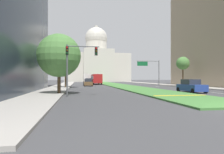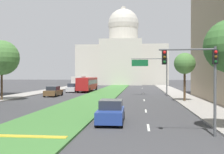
% 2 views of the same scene
% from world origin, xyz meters
% --- Properties ---
extents(ground_plane, '(260.00, 260.00, 0.00)m').
position_xyz_m(ground_plane, '(0.00, 49.19, 0.00)').
color(ground_plane, '#3D3D3F').
extents(grass_median, '(5.99, 88.54, 0.14)m').
position_xyz_m(grass_median, '(0.00, 44.27, 0.07)').
color(grass_median, '#427A38').
rests_on(grass_median, ground_plane).
extents(median_curb_nose, '(5.39, 0.50, 0.04)m').
position_xyz_m(median_curb_nose, '(0.00, 7.74, 0.16)').
color(median_curb_nose, gold).
rests_on(median_curb_nose, grass_median).
extents(lane_dashes_right, '(0.16, 54.62, 0.01)m').
position_xyz_m(lane_dashes_right, '(7.23, 35.62, 0.00)').
color(lane_dashes_right, silver).
rests_on(lane_dashes_right, ground_plane).
extents(sidewalk_left, '(4.00, 88.54, 0.15)m').
position_xyz_m(sidewalk_left, '(-13.46, 39.35, 0.07)').
color(sidewalk_left, '#9E9991').
rests_on(sidewalk_left, ground_plane).
extents(sidewalk_right, '(4.00, 88.54, 0.15)m').
position_xyz_m(sidewalk_right, '(13.46, 39.35, 0.07)').
color(sidewalk_right, '#9E9991').
rests_on(sidewalk_right, ground_plane).
extents(capitol_building, '(32.97, 29.67, 30.72)m').
position_xyz_m(capitol_building, '(0.00, 97.52, 9.78)').
color(capitol_building, beige).
rests_on(capitol_building, ground_plane).
extents(traffic_light_near_right, '(3.34, 0.35, 5.20)m').
position_xyz_m(traffic_light_near_right, '(10.12, 9.45, 3.80)').
color(traffic_light_near_right, '#515456').
rests_on(traffic_light_near_right, ground_plane).
extents(overhead_guide_sign, '(6.16, 0.20, 6.50)m').
position_xyz_m(overhead_guide_sign, '(8.83, 38.87, 4.67)').
color(overhead_guide_sign, '#515456').
rests_on(overhead_guide_sign, ground_plane).
extents(street_tree_left_mid, '(4.79, 4.79, 8.31)m').
position_xyz_m(street_tree_left_mid, '(-12.22, 27.93, 5.91)').
color(street_tree_left_mid, '#4C3823').
rests_on(street_tree_left_mid, ground_plane).
extents(street_tree_right_mid, '(2.81, 2.81, 6.48)m').
position_xyz_m(street_tree_right_mid, '(12.51, 29.21, 5.03)').
color(street_tree_right_mid, '#4C3823').
rests_on(street_tree_right_mid, ground_plane).
extents(sedan_lead_stopped, '(2.03, 4.26, 1.71)m').
position_xyz_m(sedan_lead_stopped, '(4.52, 13.08, 0.80)').
color(sedan_lead_stopped, navy).
rests_on(sedan_lead_stopped, ground_plane).
extents(sedan_midblock, '(2.01, 4.61, 1.68)m').
position_xyz_m(sedan_midblock, '(-7.60, 35.84, 0.79)').
color(sedan_midblock, brown).
rests_on(sedan_midblock, ground_plane).
extents(sedan_distant, '(1.98, 4.50, 1.82)m').
position_xyz_m(sedan_distant, '(-7.08, 46.24, 0.84)').
color(sedan_distant, silver).
rests_on(sedan_distant, ground_plane).
extents(box_truck_delivery, '(2.40, 6.40, 3.20)m').
position_xyz_m(box_truck_delivery, '(-7.07, 52.35, 1.68)').
color(box_truck_delivery, brown).
rests_on(box_truck_delivery, ground_plane).
extents(city_bus, '(2.62, 11.00, 2.95)m').
position_xyz_m(city_bus, '(-4.52, 48.84, 1.77)').
color(city_bus, '#B21E1E').
rests_on(city_bus, ground_plane).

